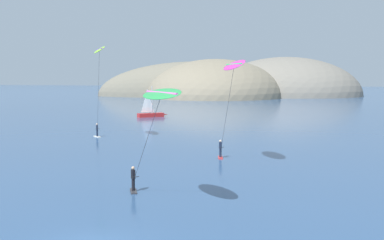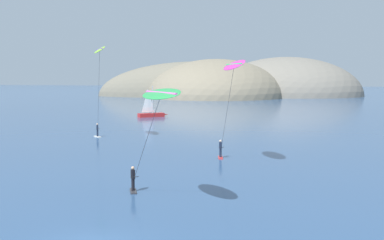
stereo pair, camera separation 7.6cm
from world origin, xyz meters
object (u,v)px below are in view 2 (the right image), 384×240
(kitesurfer_green, at_px, (158,103))
(kitesurfer_magenta, at_px, (233,73))
(kitesurfer_lime, at_px, (99,58))
(sailboat_near, at_px, (153,113))

(kitesurfer_green, distance_m, kitesurfer_magenta, 14.30)
(kitesurfer_lime, height_order, kitesurfer_green, kitesurfer_lime)
(kitesurfer_green, bearing_deg, sailboat_near, 105.90)
(sailboat_near, height_order, kitesurfer_magenta, kitesurfer_magenta)
(sailboat_near, relative_size, kitesurfer_green, 0.81)
(sailboat_near, xyz_separation_m, kitesurfer_magenta, (19.44, -44.52, 7.26))
(kitesurfer_green, height_order, kitesurfer_magenta, kitesurfer_magenta)
(sailboat_near, height_order, kitesurfer_lime, kitesurfer_lime)
(kitesurfer_magenta, bearing_deg, kitesurfer_green, -101.33)
(kitesurfer_lime, distance_m, kitesurfer_green, 31.06)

